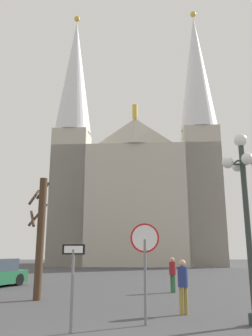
% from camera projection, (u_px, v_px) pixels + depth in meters
% --- Properties ---
extents(cathedral, '(21.14, 13.53, 33.77)m').
position_uv_depth(cathedral, '(136.00, 186.00, 43.97)').
color(cathedral, '#BCB5A5').
rests_on(cathedral, ground).
extents(stop_sign, '(0.81, 0.16, 2.68)m').
position_uv_depth(stop_sign, '(144.00, 252.00, 9.34)').
color(stop_sign, slate).
rests_on(stop_sign, ground).
extents(one_way_arrow_sign, '(0.61, 0.25, 2.09)m').
position_uv_depth(one_way_arrow_sign, '(72.00, 275.00, 8.37)').
color(one_way_arrow_sign, slate).
rests_on(one_way_arrow_sign, ground).
extents(street_lamp, '(1.21, 1.21, 5.34)m').
position_uv_depth(street_lamp, '(244.00, 195.00, 9.71)').
color(street_lamp, '#2D3833').
rests_on(street_lamp, ground).
extents(bare_tree, '(0.82, 1.15, 4.91)m').
position_uv_depth(bare_tree, '(39.00, 234.00, 13.85)').
color(bare_tree, '#473323').
rests_on(bare_tree, ground).
extents(pedestrian_walking, '(0.32, 0.32, 1.59)m').
position_uv_depth(pedestrian_walking, '(172.00, 271.00, 15.82)').
color(pedestrian_walking, '#33663F').
rests_on(pedestrian_walking, ground).
extents(pedestrian_standing, '(0.32, 0.32, 1.64)m').
position_uv_depth(pedestrian_standing, '(182.00, 281.00, 10.58)').
color(pedestrian_standing, olive).
rests_on(pedestrian_standing, ground).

